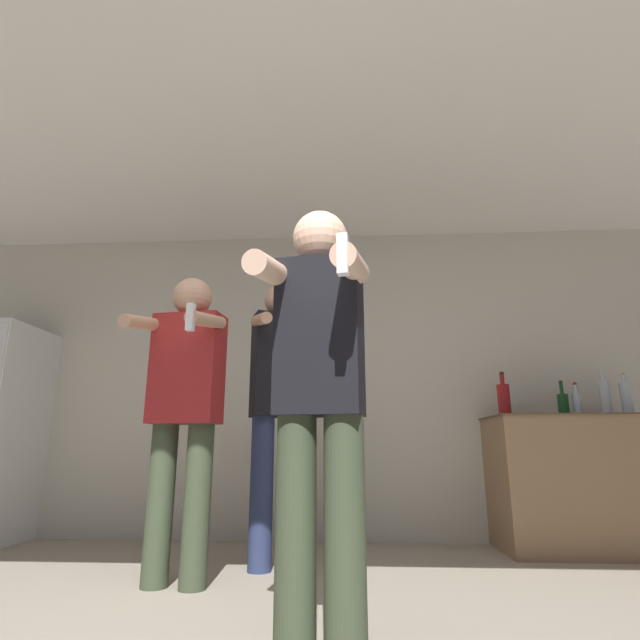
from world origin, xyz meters
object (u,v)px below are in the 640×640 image
object	(u,v)px
bottle_tall_gin	(605,397)
bottle_dark_rum	(626,398)
bottle_red_label	(563,404)
person_spectator_back	(279,401)
person_woman_foreground	(319,390)
person_man_side	(185,401)
bottle_green_wine	(577,403)
bottle_clear_vodka	(504,399)

from	to	relation	value
bottle_tall_gin	bottle_dark_rum	size ratio (longest dim) A/B	1.10
bottle_red_label	person_spectator_back	bearing A→B (deg)	-161.72
bottle_tall_gin	person_woman_foreground	xyz separation A→B (m)	(-2.01, -1.99, -0.17)
bottle_red_label	person_man_side	size ratio (longest dim) A/B	0.16
bottle_green_wine	bottle_dark_rum	world-z (taller)	bottle_dark_rum
person_spectator_back	bottle_red_label	bearing A→B (deg)	18.28
person_man_side	bottle_green_wine	bearing A→B (deg)	23.02
bottle_red_label	person_spectator_back	world-z (taller)	person_spectator_back
person_woman_foreground	person_man_side	xyz separation A→B (m)	(-0.81, 0.88, 0.05)
person_man_side	person_spectator_back	world-z (taller)	person_spectator_back
bottle_red_label	bottle_dark_rum	xyz separation A→B (m)	(0.46, 0.00, 0.04)
bottle_tall_gin	person_spectator_back	world-z (taller)	person_spectator_back
person_man_side	person_spectator_back	distance (m)	0.64
person_woman_foreground	person_man_side	bearing A→B (deg)	132.72
bottle_dark_rum	bottle_clear_vodka	size ratio (longest dim) A/B	0.95
bottle_green_wine	person_spectator_back	size ratio (longest dim) A/B	0.14
bottle_dark_rum	person_man_side	distance (m)	3.17
person_woman_foreground	person_man_side	world-z (taller)	person_man_side
bottle_dark_rum	person_spectator_back	size ratio (longest dim) A/B	0.18
bottle_clear_vodka	person_man_side	world-z (taller)	person_man_side
person_spectator_back	bottle_dark_rum	bearing A→B (deg)	15.09
person_spectator_back	bottle_clear_vodka	bearing A→B (deg)	22.72
bottle_red_label	bottle_dark_rum	bearing A→B (deg)	0.00
person_spectator_back	bottle_green_wine	bearing A→B (deg)	17.48
bottle_dark_rum	person_spectator_back	bearing A→B (deg)	-164.91
person_woman_foreground	person_spectator_back	distance (m)	1.36
bottle_green_wine	person_man_side	distance (m)	2.84
bottle_red_label	bottle_clear_vodka	size ratio (longest dim) A/B	0.79
bottle_tall_gin	bottle_dark_rum	world-z (taller)	bottle_tall_gin
bottle_clear_vodka	person_man_side	xyz separation A→B (m)	(-2.08, -1.11, -0.11)
bottle_clear_vodka	person_man_side	bearing A→B (deg)	-151.91
person_spectator_back	person_man_side	bearing A→B (deg)	-136.98
person_woman_foreground	person_spectator_back	xyz separation A→B (m)	(-0.34, 1.31, 0.08)
bottle_dark_rum	person_man_side	world-z (taller)	person_man_side
person_spectator_back	person_woman_foreground	bearing A→B (deg)	-75.25
bottle_tall_gin	person_woman_foreground	size ratio (longest dim) A/B	0.22
bottle_tall_gin	bottle_dark_rum	xyz separation A→B (m)	(0.15, 0.00, -0.01)
bottle_dark_rum	person_spectator_back	xyz separation A→B (m)	(-2.51, -0.68, -0.07)
bottle_green_wine	person_spectator_back	world-z (taller)	person_spectator_back
bottle_clear_vodka	person_woman_foreground	size ratio (longest dim) A/B	0.21
bottle_tall_gin	bottle_clear_vodka	world-z (taller)	bottle_tall_gin
bottle_green_wine	bottle_red_label	size ratio (longest dim) A/B	0.95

